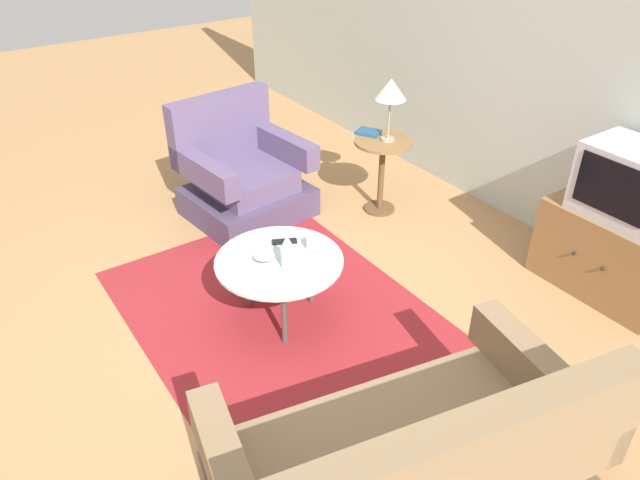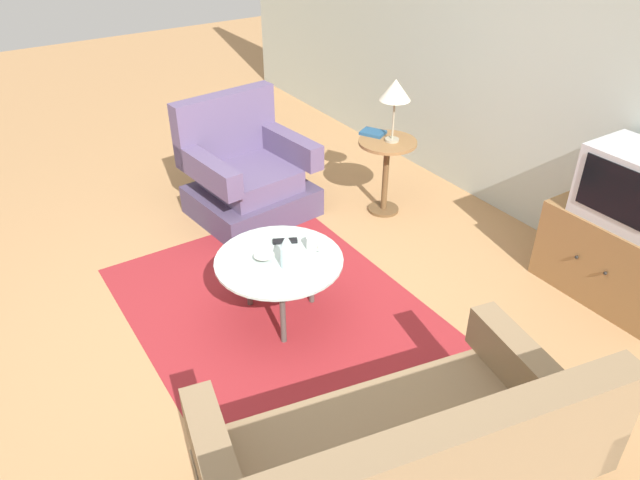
{
  "view_description": "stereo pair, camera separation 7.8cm",
  "coord_description": "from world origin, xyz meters",
  "px_view_note": "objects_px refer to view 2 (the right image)",
  "views": [
    {
      "loc": [
        2.58,
        -1.51,
        2.55
      ],
      "look_at": [
        0.0,
        0.26,
        0.55
      ],
      "focal_mm": 33.53,
      "sensor_mm": 36.0,
      "label": 1
    },
    {
      "loc": [
        2.62,
        -1.44,
        2.55
      ],
      "look_at": [
        0.0,
        0.26,
        0.55
      ],
      "focal_mm": 33.53,
      "sensor_mm": 36.0,
      "label": 2
    }
  ],
  "objects_px": {
    "coffee_table": "(279,264)",
    "side_table": "(386,162)",
    "vase": "(287,251)",
    "mug": "(313,243)",
    "tv_remote_dark": "(285,241)",
    "bowl": "(264,258)",
    "book": "(373,133)",
    "television": "(635,187)",
    "couch": "(399,474)",
    "tv_stand": "(613,257)",
    "armchair": "(246,177)",
    "table_lamp": "(395,91)"
  },
  "relations": [
    {
      "from": "vase",
      "to": "table_lamp",
      "type": "bearing_deg",
      "value": 119.1
    },
    {
      "from": "mug",
      "to": "couch",
      "type": "bearing_deg",
      "value": -19.2
    },
    {
      "from": "tv_stand",
      "to": "tv_remote_dark",
      "type": "relative_size",
      "value": 5.52
    },
    {
      "from": "armchair",
      "to": "side_table",
      "type": "bearing_deg",
      "value": 140.54
    },
    {
      "from": "tv_stand",
      "to": "table_lamp",
      "type": "bearing_deg",
      "value": -162.44
    },
    {
      "from": "table_lamp",
      "to": "mug",
      "type": "xyz_separation_m",
      "value": [
        0.73,
        -1.22,
        -0.55
      ]
    },
    {
      "from": "television",
      "to": "mug",
      "type": "height_order",
      "value": "television"
    },
    {
      "from": "book",
      "to": "television",
      "type": "bearing_deg",
      "value": -11.12
    },
    {
      "from": "table_lamp",
      "to": "book",
      "type": "bearing_deg",
      "value": -168.1
    },
    {
      "from": "armchair",
      "to": "coffee_table",
      "type": "relative_size",
      "value": 1.23
    },
    {
      "from": "coffee_table",
      "to": "side_table",
      "type": "distance_m",
      "value": 1.61
    },
    {
      "from": "coffee_table",
      "to": "tv_remote_dark",
      "type": "distance_m",
      "value": 0.2
    },
    {
      "from": "bowl",
      "to": "couch",
      "type": "bearing_deg",
      "value": -7.37
    },
    {
      "from": "table_lamp",
      "to": "bowl",
      "type": "relative_size",
      "value": 3.92
    },
    {
      "from": "vase",
      "to": "tv_stand",
      "type": "bearing_deg",
      "value": 65.51
    },
    {
      "from": "side_table",
      "to": "tv_remote_dark",
      "type": "height_order",
      "value": "side_table"
    },
    {
      "from": "couch",
      "to": "coffee_table",
      "type": "bearing_deg",
      "value": 90.65
    },
    {
      "from": "bowl",
      "to": "tv_remote_dark",
      "type": "xyz_separation_m",
      "value": [
        -0.11,
        0.21,
        -0.01
      ]
    },
    {
      "from": "armchair",
      "to": "mug",
      "type": "distance_m",
      "value": 1.41
    },
    {
      "from": "coffee_table",
      "to": "mug",
      "type": "bearing_deg",
      "value": 86.02
    },
    {
      "from": "vase",
      "to": "tv_remote_dark",
      "type": "distance_m",
      "value": 0.28
    },
    {
      "from": "television",
      "to": "armchair",
      "type": "bearing_deg",
      "value": -147.01
    },
    {
      "from": "table_lamp",
      "to": "book",
      "type": "relative_size",
      "value": 2.12
    },
    {
      "from": "mug",
      "to": "bowl",
      "type": "height_order",
      "value": "mug"
    },
    {
      "from": "vase",
      "to": "bowl",
      "type": "height_order",
      "value": "vase"
    },
    {
      "from": "tv_remote_dark",
      "to": "armchair",
      "type": "bearing_deg",
      "value": -78.69
    },
    {
      "from": "tv_stand",
      "to": "television",
      "type": "relative_size",
      "value": 1.53
    },
    {
      "from": "side_table",
      "to": "mug",
      "type": "height_order",
      "value": "side_table"
    },
    {
      "from": "book",
      "to": "tv_stand",
      "type": "bearing_deg",
      "value": -11.13
    },
    {
      "from": "coffee_table",
      "to": "vase",
      "type": "height_order",
      "value": "vase"
    },
    {
      "from": "coffee_table",
      "to": "vase",
      "type": "bearing_deg",
      "value": 4.49
    },
    {
      "from": "television",
      "to": "bowl",
      "type": "height_order",
      "value": "television"
    },
    {
      "from": "side_table",
      "to": "tv_remote_dark",
      "type": "bearing_deg",
      "value": -65.58
    },
    {
      "from": "table_lamp",
      "to": "tv_remote_dark",
      "type": "relative_size",
      "value": 3.08
    },
    {
      "from": "armchair",
      "to": "coffee_table",
      "type": "bearing_deg",
      "value": 64.93
    },
    {
      "from": "coffee_table",
      "to": "side_table",
      "type": "xyz_separation_m",
      "value": [
        -0.74,
        1.43,
        0.04
      ]
    },
    {
      "from": "tv_stand",
      "to": "mug",
      "type": "height_order",
      "value": "tv_stand"
    },
    {
      "from": "couch",
      "to": "tv_stand",
      "type": "bearing_deg",
      "value": 24.24
    },
    {
      "from": "couch",
      "to": "side_table",
      "type": "xyz_separation_m",
      "value": [
        -2.26,
        1.72,
        0.15
      ]
    },
    {
      "from": "tv_stand",
      "to": "table_lamp",
      "type": "xyz_separation_m",
      "value": [
        -1.72,
        -0.54,
        0.76
      ]
    },
    {
      "from": "mug",
      "to": "tv_remote_dark",
      "type": "xyz_separation_m",
      "value": [
        -0.16,
        -0.11,
        -0.03
      ]
    },
    {
      "from": "couch",
      "to": "table_lamp",
      "type": "relative_size",
      "value": 3.5
    },
    {
      "from": "couch",
      "to": "book",
      "type": "bearing_deg",
      "value": 66.34
    },
    {
      "from": "bowl",
      "to": "vase",
      "type": "bearing_deg",
      "value": 35.8
    },
    {
      "from": "armchair",
      "to": "side_table",
      "type": "relative_size",
      "value": 1.55
    },
    {
      "from": "coffee_table",
      "to": "vase",
      "type": "distance_m",
      "value": 0.17
    },
    {
      "from": "tv_stand",
      "to": "table_lamp",
      "type": "relative_size",
      "value": 1.79
    },
    {
      "from": "coffee_table",
      "to": "bowl",
      "type": "height_order",
      "value": "bowl"
    },
    {
      "from": "tv_stand",
      "to": "vase",
      "type": "distance_m",
      "value": 2.21
    },
    {
      "from": "armchair",
      "to": "vase",
      "type": "xyz_separation_m",
      "value": [
        1.46,
        -0.46,
        0.24
      ]
    }
  ]
}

